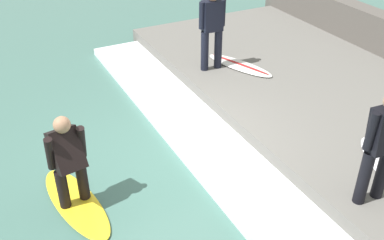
{
  "coord_description": "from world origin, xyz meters",
  "views": [
    {
      "loc": [
        -2.52,
        -5.53,
        4.57
      ],
      "look_at": [
        0.34,
        0.0,
        0.7
      ],
      "focal_mm": 42.0,
      "sensor_mm": 36.0,
      "label": 1
    }
  ],
  "objects_px": {
    "surfer_riding": "(68,157)",
    "surfboard_waiting_near": "(240,65)",
    "surfboard_riding": "(76,202)",
    "surfer_waiting_far": "(382,143)",
    "surfer_waiting_near": "(212,26)"
  },
  "relations": [
    {
      "from": "surfboard_riding",
      "to": "surfer_riding",
      "type": "bearing_deg",
      "value": -153.43
    },
    {
      "from": "surfboard_waiting_near",
      "to": "surfer_waiting_far",
      "type": "height_order",
      "value": "surfer_waiting_far"
    },
    {
      "from": "surfer_riding",
      "to": "surfboard_waiting_near",
      "type": "xyz_separation_m",
      "value": [
        4.27,
        2.26,
        -0.45
      ]
    },
    {
      "from": "surfer_riding",
      "to": "surfer_waiting_far",
      "type": "distance_m",
      "value": 4.17
    },
    {
      "from": "surfer_waiting_far",
      "to": "surfer_waiting_near",
      "type": "bearing_deg",
      "value": 88.28
    },
    {
      "from": "surfboard_riding",
      "to": "surfer_waiting_far",
      "type": "height_order",
      "value": "surfer_waiting_far"
    },
    {
      "from": "surfer_riding",
      "to": "surfer_waiting_near",
      "type": "xyz_separation_m",
      "value": [
        3.68,
        2.47,
        0.48
      ]
    },
    {
      "from": "surfer_riding",
      "to": "surfer_waiting_far",
      "type": "relative_size",
      "value": 0.88
    },
    {
      "from": "surfer_waiting_near",
      "to": "surfer_waiting_far",
      "type": "xyz_separation_m",
      "value": [
        -0.14,
        -4.64,
        -0.04
      ]
    },
    {
      "from": "surfer_waiting_far",
      "to": "surfboard_riding",
      "type": "bearing_deg",
      "value": 148.51
    },
    {
      "from": "surfer_waiting_near",
      "to": "surfer_waiting_far",
      "type": "relative_size",
      "value": 1.04
    },
    {
      "from": "surfboard_waiting_near",
      "to": "surfboard_riding",
      "type": "bearing_deg",
      "value": -152.15
    },
    {
      "from": "surfboard_riding",
      "to": "surfboard_waiting_near",
      "type": "relative_size",
      "value": 1.12
    },
    {
      "from": "surfboard_riding",
      "to": "surfer_waiting_near",
      "type": "bearing_deg",
      "value": 33.89
    },
    {
      "from": "surfer_waiting_near",
      "to": "surfboard_riding",
      "type": "bearing_deg",
      "value": -146.11
    }
  ]
}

